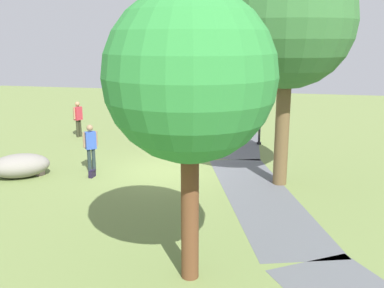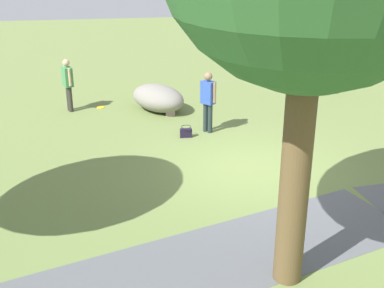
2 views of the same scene
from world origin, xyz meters
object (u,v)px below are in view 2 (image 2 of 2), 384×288
Objects in this scene: lawn_boulder at (158,98)px; handbag_on_grass at (186,132)px; backpack_by_boulder at (170,109)px; passerby_on_path at (68,82)px; man_near_boulder at (337,65)px; woman_with_handbag at (208,98)px; frisbee_on_grass at (101,107)px.

lawn_boulder is 7.06× the size of handbag_on_grass.
backpack_by_boulder is at bearing 121.69° from lawn_boulder.
passerby_on_path reaches higher than handbag_on_grass.
man_near_boulder is 5.27× the size of handbag_on_grass.
man_near_boulder is at bearing -149.28° from handbag_on_grass.
man_near_boulder reaches higher than lawn_boulder.
backpack_by_boulder is at bearing -61.11° from woman_with_handbag.
lawn_boulder is 1.34× the size of man_near_boulder.
frisbee_on_grass is at bearing -26.99° from backpack_by_boulder.
lawn_boulder reaches higher than handbag_on_grass.
backpack_by_boulder is (0.86, -1.55, -0.79)m from woman_with_handbag.
frisbee_on_grass is (1.78, -0.55, -0.39)m from lawn_boulder.
passerby_on_path is 5.00× the size of handbag_on_grass.
lawn_boulder is at bearing 8.80° from man_near_boulder.
passerby_on_path is 6.42× the size of frisbee_on_grass.
man_near_boulder is 4.27× the size of backpack_by_boulder.
woman_with_handbag is 6.68× the size of frisbee_on_grass.
frisbee_on_grass is (2.96, -2.62, -0.97)m from woman_with_handbag.
woman_with_handbag is at bearing 118.89° from backpack_by_boulder.
lawn_boulder is at bearing 172.28° from passerby_on_path.
man_near_boulder is 8.00m from frisbee_on_grass.
handbag_on_grass is (0.65, 0.32, -0.84)m from woman_with_handbag.
lawn_boulder is at bearing -77.55° from handbag_on_grass.
man_near_boulder is (-6.16, -0.95, 0.59)m from lawn_boulder.
man_near_boulder reaches higher than woman_with_handbag.
backpack_by_boulder is (-0.32, 0.52, -0.21)m from lawn_boulder.
passerby_on_path reaches higher than lawn_boulder.
handbag_on_grass is (-3.23, 2.76, -0.79)m from passerby_on_path.
lawn_boulder is 1.90m from frisbee_on_grass.
passerby_on_path is 4.32m from handbag_on_grass.
handbag_on_grass is 0.81× the size of backpack_by_boulder.
frisbee_on_grass is at bearing 2.92° from man_near_boulder.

